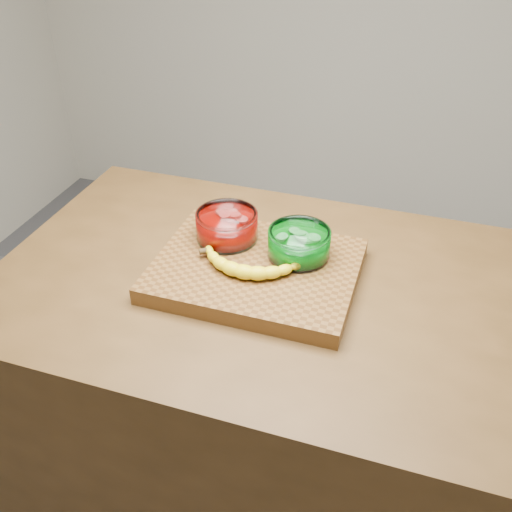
% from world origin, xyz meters
% --- Properties ---
extents(ground, '(3.50, 3.50, 0.00)m').
position_xyz_m(ground, '(0.00, 0.00, 0.00)').
color(ground, '#4F4F53').
rests_on(ground, ground).
extents(counter, '(1.20, 0.80, 0.90)m').
position_xyz_m(counter, '(0.00, 0.00, 0.45)').
color(counter, '#4E3317').
rests_on(counter, ground).
extents(cutting_board, '(0.45, 0.35, 0.04)m').
position_xyz_m(cutting_board, '(0.00, 0.00, 0.92)').
color(cutting_board, brown).
rests_on(cutting_board, counter).
extents(bowl_red, '(0.15, 0.15, 0.07)m').
position_xyz_m(bowl_red, '(-0.10, 0.08, 0.97)').
color(bowl_red, white).
rests_on(bowl_red, cutting_board).
extents(bowl_green, '(0.14, 0.14, 0.07)m').
position_xyz_m(bowl_green, '(0.08, 0.06, 0.97)').
color(bowl_green, white).
rests_on(bowl_green, cutting_board).
extents(banana, '(0.26, 0.12, 0.04)m').
position_xyz_m(banana, '(-0.01, -0.03, 0.96)').
color(banana, yellow).
rests_on(banana, cutting_board).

